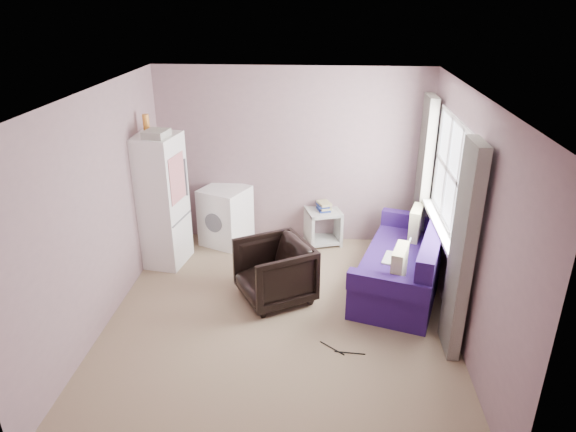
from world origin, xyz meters
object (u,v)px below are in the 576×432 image
(fridge, at_px, (159,200))
(washing_machine, at_px, (226,215))
(sofa, at_px, (407,265))
(side_table, at_px, (323,224))
(armchair, at_px, (275,269))

(fridge, xyz_separation_m, washing_machine, (0.74, 0.63, -0.45))
(fridge, distance_m, sofa, 3.26)
(side_table, xyz_separation_m, sofa, (1.03, -1.19, 0.02))
(washing_machine, relative_size, sofa, 0.39)
(fridge, xyz_separation_m, side_table, (2.15, 0.72, -0.59))
(armchair, xyz_separation_m, washing_machine, (-0.85, 1.46, 0.04))
(armchair, relative_size, sofa, 0.37)
(washing_machine, bearing_deg, side_table, 27.63)
(washing_machine, distance_m, side_table, 1.41)
(washing_machine, height_order, side_table, washing_machine)
(fridge, distance_m, washing_machine, 1.08)
(armchair, distance_m, side_table, 1.65)
(washing_machine, height_order, sofa, sofa)
(sofa, bearing_deg, side_table, 148.15)
(armchair, height_order, sofa, sofa)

